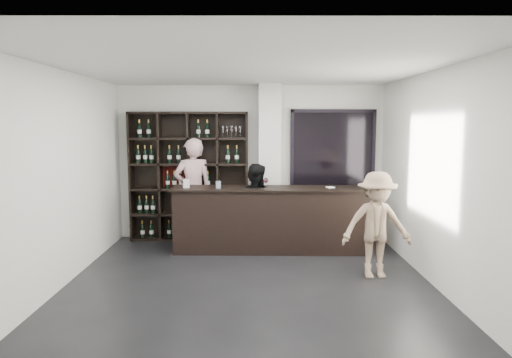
{
  "coord_description": "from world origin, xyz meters",
  "views": [
    {
      "loc": [
        0.08,
        -5.91,
        2.18
      ],
      "look_at": [
        0.1,
        1.1,
        1.33
      ],
      "focal_mm": 32.0,
      "sensor_mm": 36.0,
      "label": 1
    }
  ],
  "objects_px": {
    "taster_black": "(255,207)",
    "customer": "(377,225)",
    "wine_shelf": "(189,176)",
    "tasting_counter": "(271,219)",
    "taster_pink": "(193,190)"
  },
  "relations": [
    {
      "from": "taster_pink",
      "to": "taster_black",
      "type": "height_order",
      "value": "taster_pink"
    },
    {
      "from": "taster_black",
      "to": "customer",
      "type": "bearing_deg",
      "value": 158.07
    },
    {
      "from": "taster_pink",
      "to": "tasting_counter",
      "type": "bearing_deg",
      "value": 140.06
    },
    {
      "from": "wine_shelf",
      "to": "tasting_counter",
      "type": "bearing_deg",
      "value": -28.52
    },
    {
      "from": "taster_pink",
      "to": "wine_shelf",
      "type": "bearing_deg",
      "value": -75.68
    },
    {
      "from": "taster_black",
      "to": "customer",
      "type": "relative_size",
      "value": 0.99
    },
    {
      "from": "wine_shelf",
      "to": "taster_black",
      "type": "bearing_deg",
      "value": -30.22
    },
    {
      "from": "wine_shelf",
      "to": "taster_black",
      "type": "relative_size",
      "value": 1.6
    },
    {
      "from": "tasting_counter",
      "to": "customer",
      "type": "bearing_deg",
      "value": -41.89
    },
    {
      "from": "wine_shelf",
      "to": "customer",
      "type": "relative_size",
      "value": 1.58
    },
    {
      "from": "tasting_counter",
      "to": "wine_shelf",
      "type": "bearing_deg",
      "value": 152.55
    },
    {
      "from": "wine_shelf",
      "to": "tasting_counter",
      "type": "distance_m",
      "value": 1.83
    },
    {
      "from": "tasting_counter",
      "to": "taster_black",
      "type": "height_order",
      "value": "taster_black"
    },
    {
      "from": "taster_black",
      "to": "tasting_counter",
      "type": "bearing_deg",
      "value": 178.01
    },
    {
      "from": "tasting_counter",
      "to": "taster_pink",
      "type": "height_order",
      "value": "taster_pink"
    }
  ]
}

